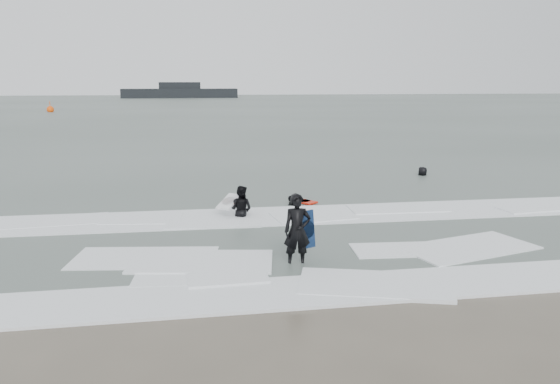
{
  "coord_description": "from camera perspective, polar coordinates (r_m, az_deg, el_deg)",
  "views": [
    {
      "loc": [
        -2.53,
        -11.6,
        4.55
      ],
      "look_at": [
        0.0,
        5.0,
        1.1
      ],
      "focal_mm": 35.0,
      "sensor_mm": 36.0,
      "label": 1
    }
  ],
  "objects": [
    {
      "name": "ground",
      "position": [
        12.71,
        3.44,
        -9.39
      ],
      "size": [
        320.0,
        320.0,
        0.0
      ],
      "primitive_type": "plane",
      "color": "brown",
      "rests_on": "ground"
    },
    {
      "name": "surfer_right_near",
      "position": [
        20.08,
        1.23,
        -1.48
      ],
      "size": [
        0.98,
        0.75,
        1.55
      ],
      "primitive_type": "imported",
      "rotation": [
        0.0,
        0.0,
        -2.68
      ],
      "color": "black",
      "rests_on": "ground"
    },
    {
      "name": "bodyboards",
      "position": [
        17.53,
        -0.21,
        -1.75
      ],
      "size": [
        3.84,
        7.18,
        1.25
      ],
      "color": "#0D1F41",
      "rests_on": "ground"
    },
    {
      "name": "surfer_wading",
      "position": [
        18.45,
        -4.08,
        -2.69
      ],
      "size": [
        1.01,
        0.96,
        1.65
      ],
      "primitive_type": "imported",
      "rotation": [
        0.0,
        0.0,
        2.58
      ],
      "color": "black",
      "rests_on": "ground"
    },
    {
      "name": "sea",
      "position": [
        91.74,
        -7.15,
        8.73
      ],
      "size": [
        320.0,
        320.0,
        0.0
      ],
      "primitive_type": "plane",
      "color": "#47544C",
      "rests_on": "ground"
    },
    {
      "name": "surf_foam",
      "position": [
        16.15,
        0.7,
        -4.61
      ],
      "size": [
        30.03,
        9.06,
        0.09
      ],
      "color": "white",
      "rests_on": "ground"
    },
    {
      "name": "vessel_horizon",
      "position": [
        144.83,
        -10.4,
        10.22
      ],
      "size": [
        29.24,
        5.22,
        3.97
      ],
      "color": "black",
      "rests_on": "ground"
    },
    {
      "name": "buoy",
      "position": [
        85.63,
        -22.87,
        7.95
      ],
      "size": [
        1.0,
        1.0,
        1.65
      ],
      "color": "#F74E0A",
      "rests_on": "ground"
    },
    {
      "name": "surfer_centre",
      "position": [
        13.77,
        1.8,
        -7.7
      ],
      "size": [
        0.69,
        0.46,
        1.85
      ],
      "primitive_type": "imported",
      "rotation": [
        0.0,
        0.0,
        -0.02
      ],
      "color": "black",
      "rests_on": "ground"
    },
    {
      "name": "surfer_right_far",
      "position": [
        27.16,
        14.65,
        1.59
      ],
      "size": [
        0.88,
        0.94,
        1.61
      ],
      "primitive_type": "imported",
      "rotation": [
        0.0,
        0.0,
        -2.22
      ],
      "color": "black",
      "rests_on": "ground"
    }
  ]
}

